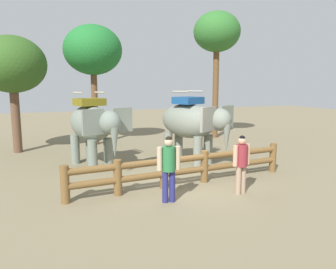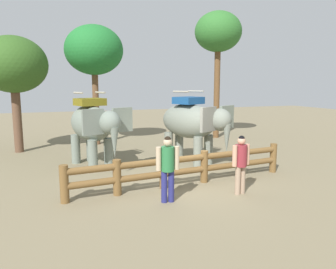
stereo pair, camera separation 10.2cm
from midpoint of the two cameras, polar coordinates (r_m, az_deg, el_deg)
ground_plane at (r=10.68m, az=2.66°, el=-8.49°), size 60.00×60.00×0.00m
log_fence at (r=10.29m, az=3.20°, el=-5.68°), size 7.54×1.00×1.05m
elephant_near_left at (r=12.65m, az=-12.84°, el=1.59°), size 2.38×3.46×2.90m
elephant_center at (r=13.02m, az=4.55°, el=2.06°), size 2.65×3.45×2.93m
tourist_woman_in_black at (r=8.71m, az=0.28°, el=-5.30°), size 0.64×0.38×1.82m
tourist_man_in_blue at (r=9.61m, az=13.02°, el=-4.49°), size 0.60×0.39×1.73m
tree_far_left at (r=16.60m, az=-25.46°, el=10.92°), size 3.04×3.04×5.36m
tree_back_center at (r=17.55m, az=-12.75°, el=14.16°), size 2.98×2.98×6.18m
tree_far_right at (r=19.65m, az=8.98°, el=17.11°), size 2.69×2.69×7.31m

